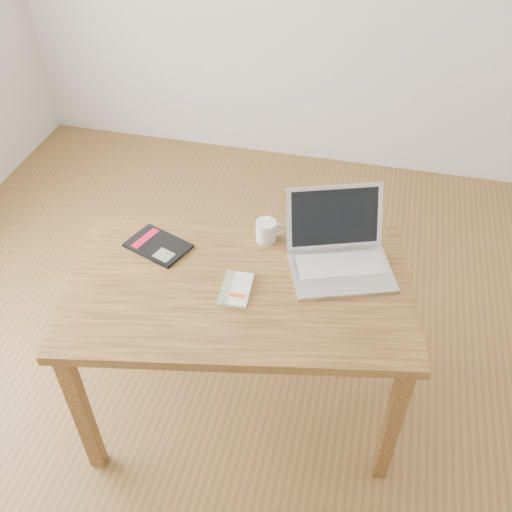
% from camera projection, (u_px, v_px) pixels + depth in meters
% --- Properties ---
extents(room, '(4.04, 4.04, 2.70)m').
position_uv_depth(room, '(216.00, 119.00, 1.76)').
color(room, brown).
rests_on(room, ground).
extents(desk, '(1.38, 0.95, 0.75)m').
position_uv_depth(desk, '(239.00, 302.00, 2.14)').
color(desk, brown).
rests_on(desk, ground).
extents(white_guidebook, '(0.12, 0.18, 0.02)m').
position_uv_depth(white_guidebook, '(236.00, 289.00, 2.05)').
color(white_guidebook, silver).
rests_on(white_guidebook, desk).
extents(black_guidebook, '(0.27, 0.23, 0.01)m').
position_uv_depth(black_guidebook, '(158.00, 245.00, 2.23)').
color(black_guidebook, black).
rests_on(black_guidebook, desk).
extents(laptop, '(0.47, 0.45, 0.25)m').
position_uv_depth(laptop, '(339.00, 252.00, 2.13)').
color(laptop, silver).
rests_on(laptop, desk).
extents(coffee_mug, '(0.11, 0.08, 0.09)m').
position_uv_depth(coffee_mug, '(267.00, 230.00, 2.24)').
color(coffee_mug, silver).
rests_on(coffee_mug, desk).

